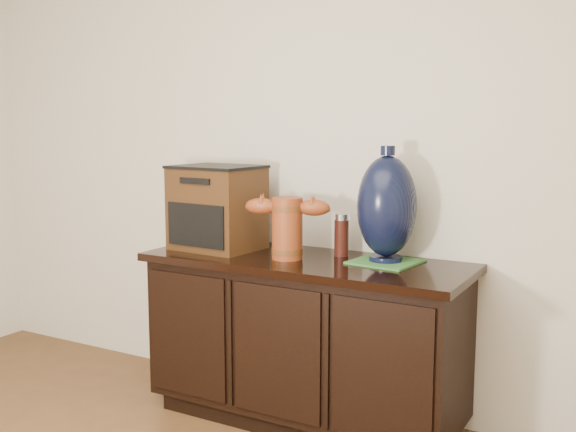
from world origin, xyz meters
The scene contains 6 objects.
sideboard centered at (0.00, 2.23, 0.39)m, with size 1.46×0.56×0.75m.
terracotta_vessel centered at (-0.07, 2.18, 0.91)m, with size 0.38×0.18×0.27m.
tv_radio centered at (-0.47, 2.23, 0.95)m, with size 0.42×0.34×0.40m.
green_mat centered at (0.34, 2.32, 0.76)m, with size 0.26×0.26×0.01m, color #346D31.
lamp_base centered at (0.34, 2.32, 1.00)m, with size 0.28×0.28×0.49m.
spray_can centered at (0.11, 2.36, 0.85)m, with size 0.07×0.07×0.19m.
Camera 1 is at (1.37, -0.35, 1.35)m, focal length 42.00 mm.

